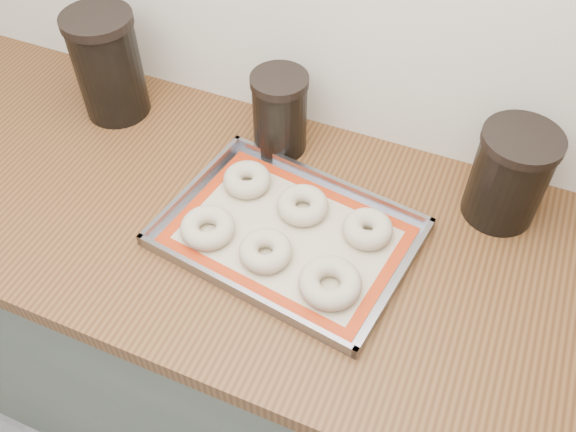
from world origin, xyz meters
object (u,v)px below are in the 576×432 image
at_px(bagel_back_right, 368,229).
at_px(baking_tray, 288,234).
at_px(canister_right, 509,176).
at_px(canister_left, 108,65).
at_px(bagel_front_mid, 265,251).
at_px(bagel_back_mid, 303,205).
at_px(bagel_front_left, 208,228).
at_px(bagel_back_left, 247,180).
at_px(canister_mid, 280,113).
at_px(bagel_front_right, 330,283).

bearing_deg(bagel_back_right, baking_tray, -157.19).
bearing_deg(canister_right, canister_left, -178.42).
height_order(bagel_front_mid, canister_left, canister_left).
relative_size(bagel_back_mid, bagel_back_right, 1.06).
height_order(bagel_front_left, bagel_front_mid, same).
bearing_deg(bagel_back_right, bagel_front_mid, -141.84).
relative_size(bagel_back_left, bagel_back_mid, 0.96).
bearing_deg(bagel_back_left, bagel_back_mid, -8.89).
height_order(bagel_back_left, canister_mid, canister_mid).
bearing_deg(bagel_front_left, bagel_back_left, 84.46).
bearing_deg(bagel_back_right, bagel_back_mid, 176.39).
height_order(bagel_back_left, canister_right, canister_right).
bearing_deg(canister_left, canister_mid, 4.37).
relative_size(bagel_back_left, canister_left, 0.40).
xyz_separation_m(bagel_front_mid, bagel_back_right, (0.16, 0.12, 0.00)).
height_order(bagel_back_right, canister_mid, canister_mid).
bearing_deg(canister_mid, bagel_back_right, -33.82).
relative_size(bagel_front_mid, bagel_front_right, 0.88).
bearing_deg(baking_tray, canister_mid, 116.85).
height_order(bagel_front_left, bagel_back_mid, same).
bearing_deg(canister_left, baking_tray, -21.25).
height_order(baking_tray, bagel_back_left, bagel_back_left).
bearing_deg(canister_mid, bagel_front_left, -95.13).
bearing_deg(canister_left, bagel_front_mid, -28.08).
bearing_deg(bagel_front_mid, canister_left, 151.92).
height_order(canister_mid, canister_right, canister_right).
relative_size(baking_tray, bagel_back_left, 5.20).
relative_size(baking_tray, bagel_front_mid, 5.09).
distance_m(bagel_front_left, canister_mid, 0.29).
bearing_deg(baking_tray, bagel_back_right, 22.81).
distance_m(bagel_front_left, bagel_back_left, 0.14).
xyz_separation_m(bagel_back_mid, canister_right, (0.35, 0.16, 0.08)).
bearing_deg(bagel_back_right, bagel_front_right, -98.81).
relative_size(baking_tray, bagel_back_mid, 4.97).
bearing_deg(canister_mid, bagel_back_mid, -53.81).
bearing_deg(bagel_back_mid, canister_mid, 126.19).
bearing_deg(canister_mid, baking_tray, -63.15).
distance_m(baking_tray, bagel_front_mid, 0.07).
relative_size(bagel_back_right, canister_right, 0.49).
height_order(bagel_back_left, canister_left, canister_left).
bearing_deg(bagel_back_mid, bagel_front_right, -53.21).
relative_size(bagel_front_right, canister_mid, 0.61).
height_order(canister_left, canister_mid, canister_left).
height_order(baking_tray, bagel_back_mid, bagel_back_mid).
bearing_deg(bagel_front_mid, canister_mid, 108.52).
xyz_separation_m(baking_tray, bagel_front_left, (-0.14, -0.06, 0.02)).
xyz_separation_m(baking_tray, bagel_front_right, (0.12, -0.09, 0.02)).
distance_m(bagel_front_left, bagel_back_right, 0.30).
distance_m(bagel_back_left, canister_left, 0.41).
bearing_deg(bagel_front_mid, bagel_front_left, 176.21).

